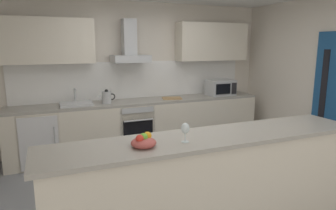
% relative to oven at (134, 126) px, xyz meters
% --- Properties ---
extents(ground, '(6.00, 4.99, 0.02)m').
position_rel_oven_xyz_m(ground, '(0.17, -1.65, -0.47)').
color(ground, gray).
extents(wall_back, '(6.00, 0.12, 2.60)m').
position_rel_oven_xyz_m(wall_back, '(0.17, 0.41, 0.84)').
color(wall_back, silver).
rests_on(wall_back, ground).
extents(wall_right, '(0.12, 4.99, 2.60)m').
position_rel_oven_xyz_m(wall_right, '(2.73, -1.65, 0.84)').
color(wall_right, silver).
rests_on(wall_right, ground).
extents(backsplash_tile, '(4.25, 0.02, 0.66)m').
position_rel_oven_xyz_m(backsplash_tile, '(0.17, 0.33, 0.77)').
color(backsplash_tile, white).
extents(counter_back, '(4.40, 0.60, 0.90)m').
position_rel_oven_xyz_m(counter_back, '(0.17, 0.03, -0.01)').
color(counter_back, beige).
rests_on(counter_back, ground).
extents(counter_island, '(3.25, 0.64, 0.99)m').
position_rel_oven_xyz_m(counter_island, '(0.07, -2.50, 0.04)').
color(counter_island, beige).
rests_on(counter_island, ground).
extents(upper_cabinets, '(4.34, 0.32, 0.70)m').
position_rel_oven_xyz_m(upper_cabinets, '(0.17, 0.18, 1.45)').
color(upper_cabinets, beige).
extents(oven, '(0.60, 0.62, 0.80)m').
position_rel_oven_xyz_m(oven, '(0.00, 0.00, 0.00)').
color(oven, slate).
rests_on(oven, ground).
extents(refrigerator, '(0.58, 0.60, 0.85)m').
position_rel_oven_xyz_m(refrigerator, '(-1.52, -0.00, -0.03)').
color(refrigerator, white).
rests_on(refrigerator, ground).
extents(microwave, '(0.50, 0.38, 0.30)m').
position_rel_oven_xyz_m(microwave, '(1.73, -0.03, 0.59)').
color(microwave, '#B7BABC').
rests_on(microwave, counter_back).
extents(sink, '(0.50, 0.40, 0.26)m').
position_rel_oven_xyz_m(sink, '(-0.94, 0.01, 0.47)').
color(sink, silver).
rests_on(sink, counter_back).
extents(kettle, '(0.29, 0.15, 0.24)m').
position_rel_oven_xyz_m(kettle, '(-0.45, -0.03, 0.55)').
color(kettle, '#B7BABC').
rests_on(kettle, counter_back).
extents(range_hood, '(0.62, 0.45, 0.72)m').
position_rel_oven_xyz_m(range_hood, '(0.00, 0.13, 1.33)').
color(range_hood, '#B7BABC').
extents(wine_glass, '(0.08, 0.08, 0.18)m').
position_rel_oven_xyz_m(wine_glass, '(-0.25, -2.58, 0.65)').
color(wine_glass, silver).
rests_on(wine_glass, counter_island).
extents(fruit_bowl, '(0.22, 0.22, 0.13)m').
position_rel_oven_xyz_m(fruit_bowl, '(-0.63, -2.56, 0.57)').
color(fruit_bowl, '#B24C47').
rests_on(fruit_bowl, counter_island).
extents(chopping_board, '(0.38, 0.30, 0.02)m').
position_rel_oven_xyz_m(chopping_board, '(0.72, -0.02, 0.45)').
color(chopping_board, tan).
rests_on(chopping_board, counter_back).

